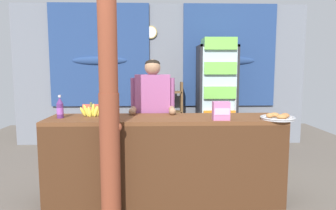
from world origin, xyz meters
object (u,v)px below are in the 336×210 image
stall_counter (165,153)px  shopkeeper (153,107)px  soda_bottle_grape_soda (60,108)px  pastry_tray (278,117)px  soda_bottle_cola (110,106)px  plastic_lawn_chair (95,128)px  bottle_shelf_rack (169,114)px  banana_bunch (91,111)px  snack_box_wafer (221,111)px  timber_post (109,99)px  drink_fridge (217,91)px

stall_counter → shopkeeper: size_ratio=1.60×
soda_bottle_grape_soda → pastry_tray: soda_bottle_grape_soda is taller
soda_bottle_cola → pastry_tray: (1.73, -0.09, -0.11)m
plastic_lawn_chair → soda_bottle_cola: bearing=-73.2°
stall_counter → pastry_tray: pastry_tray is taller
bottle_shelf_rack → banana_bunch: (-0.93, -2.17, 0.35)m
shopkeeper → soda_bottle_grape_soda: size_ratio=6.34×
shopkeeper → snack_box_wafer: size_ratio=8.28×
soda_bottle_cola → plastic_lawn_chair: bearing=106.8°
snack_box_wafer → timber_post: bearing=-167.9°
shopkeeper → pastry_tray: (1.29, -0.62, -0.03)m
stall_counter → snack_box_wafer: (0.57, -0.08, 0.45)m
bottle_shelf_rack → banana_bunch: bottle_shelf_rack is taller
timber_post → banana_bunch: timber_post is taller
timber_post → drink_fridge: size_ratio=1.25×
soda_bottle_cola → soda_bottle_grape_soda: 0.54m
plastic_lawn_chair → snack_box_wafer: (1.67, -1.85, 0.52)m
stall_counter → drink_fridge: 2.34m
plastic_lawn_chair → soda_bottle_cola: soda_bottle_cola is taller
timber_post → banana_bunch: 0.59m
timber_post → snack_box_wafer: size_ratio=13.02×
shopkeeper → soda_bottle_cola: shopkeeper is taller
soda_bottle_cola → banana_bunch: soda_bottle_cola is taller
drink_fridge → soda_bottle_cola: 2.57m
drink_fridge → plastic_lawn_chair: bearing=-170.9°
banana_bunch → timber_post: bearing=-61.3°
bottle_shelf_rack → soda_bottle_grape_soda: 2.60m
bottle_shelf_rack → soda_bottle_cola: (-0.70, -2.34, 0.43)m
plastic_lawn_chair → stall_counter: bearing=-58.1°
drink_fridge → banana_bunch: (-1.73, -1.91, -0.07)m
banana_bunch → drink_fridge: bearing=47.8°
drink_fridge → shopkeeper: size_ratio=1.25×
plastic_lawn_chair → pastry_tray: 2.95m
stall_counter → timber_post: 0.86m
timber_post → snack_box_wafer: (1.09, 0.23, -0.15)m
drink_fridge → banana_bunch: bearing=-132.2°
soda_bottle_cola → snack_box_wafer: (1.14, -0.09, -0.04)m
shopkeeper → banana_bunch: (-0.66, -0.37, 0.01)m
stall_counter → soda_bottle_cola: bearing=179.4°
stall_counter → pastry_tray: (1.16, -0.08, 0.38)m
timber_post → drink_fridge: timber_post is taller
stall_counter → bottle_shelf_rack: 2.35m
pastry_tray → banana_bunch: (-1.95, 0.26, 0.04)m
soda_bottle_cola → pastry_tray: soda_bottle_cola is taller
plastic_lawn_chair → shopkeeper: size_ratio=0.55×
drink_fridge → banana_bunch: size_ratio=7.47×
snack_box_wafer → pastry_tray: (0.59, 0.00, -0.07)m
soda_bottle_cola → bottle_shelf_rack: bearing=73.3°
drink_fridge → pastry_tray: bearing=-84.3°
timber_post → banana_bunch: (-0.27, 0.50, -0.18)m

